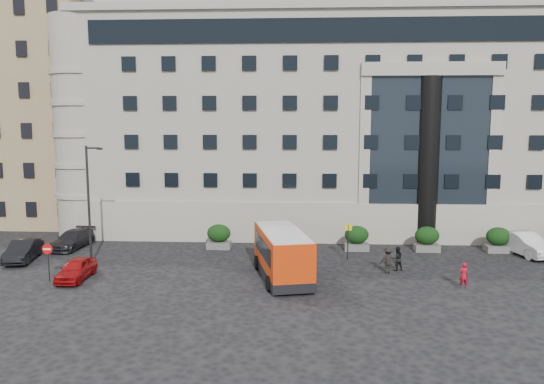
# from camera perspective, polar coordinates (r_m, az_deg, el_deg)

# --- Properties ---
(ground) EXTENTS (120.00, 120.00, 0.00)m
(ground) POSITION_cam_1_polar(r_m,az_deg,el_deg) (32.85, -0.82, -9.39)
(ground) COLOR black
(ground) RESTS_ON ground
(civic_building) EXTENTS (44.00, 24.00, 18.00)m
(civic_building) POSITION_cam_1_polar(r_m,az_deg,el_deg) (53.47, 7.25, 6.94)
(civic_building) COLOR #9C9489
(civic_building) RESTS_ON ground
(entrance_column) EXTENTS (1.80, 1.80, 13.00)m
(entrance_column) POSITION_cam_1_polar(r_m,az_deg,el_deg) (42.89, 16.37, 3.18)
(entrance_column) COLOR black
(entrance_column) RESTS_ON ground
(apartment_near) EXTENTS (14.00, 14.00, 20.00)m
(apartment_near) POSITION_cam_1_polar(r_m,az_deg,el_deg) (57.60, -24.14, 7.38)
(apartment_near) COLOR #947C56
(apartment_near) RESTS_ON ground
(apartment_far) EXTENTS (13.00, 13.00, 22.00)m
(apartment_far) POSITION_cam_1_polar(r_m,az_deg,el_deg) (75.21, -19.95, 8.27)
(apartment_far) COLOR brown
(apartment_far) RESTS_ON ground
(hedge_a) EXTENTS (1.80, 1.26, 1.84)m
(hedge_a) POSITION_cam_1_polar(r_m,az_deg,el_deg) (40.55, -5.74, -4.76)
(hedge_a) COLOR #575755
(hedge_a) RESTS_ON ground
(hedge_b) EXTENTS (1.80, 1.26, 1.84)m
(hedge_b) POSITION_cam_1_polar(r_m,az_deg,el_deg) (40.10, 1.65, -4.87)
(hedge_b) COLOR #575755
(hedge_b) RESTS_ON ground
(hedge_c) EXTENTS (1.80, 1.26, 1.84)m
(hedge_c) POSITION_cam_1_polar(r_m,az_deg,el_deg) (40.31, 9.09, -4.89)
(hedge_c) COLOR #575755
(hedge_c) RESTS_ON ground
(hedge_d) EXTENTS (1.80, 1.26, 1.84)m
(hedge_d) POSITION_cam_1_polar(r_m,az_deg,el_deg) (41.19, 16.33, -4.84)
(hedge_d) COLOR #575755
(hedge_d) RESTS_ON ground
(hedge_e) EXTENTS (1.80, 1.26, 1.84)m
(hedge_e) POSITION_cam_1_polar(r_m,az_deg,el_deg) (42.68, 23.16, -4.72)
(hedge_e) COLOR #575755
(hedge_e) RESTS_ON ground
(street_lamp) EXTENTS (1.16, 0.18, 8.00)m
(street_lamp) POSITION_cam_1_polar(r_m,az_deg,el_deg) (37.47, -19.04, -0.83)
(street_lamp) COLOR #262628
(street_lamp) RESTS_ON ground
(bus_stop_sign) EXTENTS (0.50, 0.08, 2.52)m
(bus_stop_sign) POSITION_cam_1_polar(r_m,az_deg,el_deg) (37.33, 8.18, -4.63)
(bus_stop_sign) COLOR #262628
(bus_stop_sign) RESTS_ON ground
(no_entry_sign) EXTENTS (0.64, 0.16, 2.32)m
(no_entry_sign) POSITION_cam_1_polar(r_m,az_deg,el_deg) (34.79, -22.98, -6.21)
(no_entry_sign) COLOR #262628
(no_entry_sign) RESTS_ON ground
(minibus) EXTENTS (4.02, 7.49, 2.97)m
(minibus) POSITION_cam_1_polar(r_m,az_deg,el_deg) (32.61, 1.12, -6.52)
(minibus) COLOR red
(minibus) RESTS_ON ground
(red_truck) EXTENTS (3.09, 5.60, 2.87)m
(red_truck) POSITION_cam_1_polar(r_m,az_deg,el_deg) (54.07, -18.25, -1.39)
(red_truck) COLOR #9A220B
(red_truck) RESTS_ON ground
(parked_car_a) EXTENTS (1.57, 3.82, 1.30)m
(parked_car_a) POSITION_cam_1_polar(r_m,az_deg,el_deg) (34.82, -20.32, -7.78)
(parked_car_a) COLOR #980B0D
(parked_car_a) RESTS_ON ground
(parked_car_b) EXTENTS (2.25, 4.58, 1.44)m
(parked_car_b) POSITION_cam_1_polar(r_m,az_deg,el_deg) (40.75, -25.18, -5.70)
(parked_car_b) COLOR black
(parked_car_b) RESTS_ON ground
(parked_car_c) EXTENTS (2.27, 4.73, 1.33)m
(parked_car_c) POSITION_cam_1_polar(r_m,az_deg,el_deg) (43.25, -20.68, -4.79)
(parked_car_c) COLOR black
(parked_car_c) RESTS_ON ground
(parked_car_d) EXTENTS (3.30, 5.95, 1.57)m
(parked_car_d) POSITION_cam_1_polar(r_m,az_deg,el_deg) (50.43, -19.32, -2.86)
(parked_car_d) COLOR black
(parked_car_d) RESTS_ON ground
(white_taxi) EXTENTS (3.03, 5.22, 1.63)m
(white_taxi) POSITION_cam_1_polar(r_m,az_deg,el_deg) (42.56, 25.55, -5.05)
(white_taxi) COLOR silver
(white_taxi) RESTS_ON ground
(pedestrian_a) EXTENTS (0.57, 0.38, 1.52)m
(pedestrian_a) POSITION_cam_1_polar(r_m,az_deg,el_deg) (32.95, 19.92, -8.43)
(pedestrian_a) COLOR #A41022
(pedestrian_a) RESTS_ON ground
(pedestrian_b) EXTENTS (0.88, 0.76, 1.58)m
(pedestrian_b) POSITION_cam_1_polar(r_m,az_deg,el_deg) (35.46, 13.31, -6.98)
(pedestrian_b) COLOR black
(pedestrian_b) RESTS_ON ground
(pedestrian_c) EXTENTS (1.14, 0.73, 1.68)m
(pedestrian_c) POSITION_cam_1_polar(r_m,az_deg,el_deg) (34.75, 12.36, -7.17)
(pedestrian_c) COLOR black
(pedestrian_c) RESTS_ON ground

